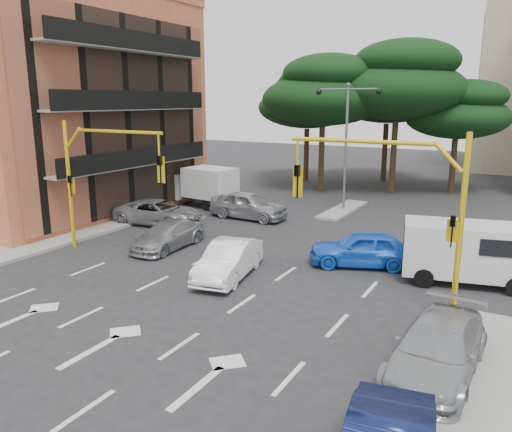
% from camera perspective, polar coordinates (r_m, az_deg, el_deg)
% --- Properties ---
extents(ground, '(120.00, 120.00, 0.00)m').
position_cam_1_polar(ground, '(18.63, -6.98, -8.75)').
color(ground, '#28282B').
rests_on(ground, ground).
extents(median_strip, '(1.40, 6.00, 0.15)m').
position_cam_1_polar(median_strip, '(32.34, 9.94, 0.73)').
color(median_strip, gray).
rests_on(median_strip, ground).
extents(apartment_orange, '(15.19, 16.15, 13.70)m').
position_cam_1_polar(apartment_orange, '(35.76, -23.58, 11.97)').
color(apartment_orange, '#AA5935').
rests_on(apartment_orange, ground).
extents(pine_left_near, '(9.15, 9.15, 10.23)m').
position_cam_1_polar(pine_left_near, '(38.58, 7.76, 14.04)').
color(pine_left_near, '#382616').
rests_on(pine_left_near, ground).
extents(pine_center, '(9.98, 9.98, 11.16)m').
position_cam_1_polar(pine_center, '(38.98, 16.00, 14.68)').
color(pine_center, '#382616').
rests_on(pine_center, ground).
extents(pine_left_far, '(8.32, 8.32, 9.30)m').
position_cam_1_polar(pine_left_far, '(43.42, 5.96, 13.06)').
color(pine_left_far, '#382616').
rests_on(pine_left_far, ground).
extents(pine_right, '(7.49, 7.49, 8.37)m').
position_cam_1_polar(pine_right, '(40.18, 22.15, 11.20)').
color(pine_right, '#382616').
rests_on(pine_right, ground).
extents(pine_back, '(9.15, 9.15, 10.23)m').
position_cam_1_polar(pine_back, '(44.30, 14.93, 13.60)').
color(pine_back, '#382616').
rests_on(pine_back, ground).
extents(signal_mast_right, '(5.79, 0.37, 6.00)m').
position_cam_1_polar(signal_mast_right, '(16.53, 16.42, 2.04)').
color(signal_mast_right, yellow).
rests_on(signal_mast_right, ground).
extents(signal_mast_left, '(5.79, 0.37, 6.00)m').
position_cam_1_polar(signal_mast_left, '(23.55, -17.88, 5.11)').
color(signal_mast_left, yellow).
rests_on(signal_mast_left, ground).
extents(street_lamp_center, '(4.16, 0.36, 7.77)m').
position_cam_1_polar(street_lamp_center, '(31.65, 10.32, 10.23)').
color(street_lamp_center, slate).
rests_on(street_lamp_center, median_strip).
extents(car_white_hatch, '(2.32, 4.56, 1.43)m').
position_cam_1_polar(car_white_hatch, '(19.89, -3.13, -5.04)').
color(car_white_hatch, white).
rests_on(car_white_hatch, ground).
extents(car_blue_compact, '(4.82, 3.32, 1.52)m').
position_cam_1_polar(car_blue_compact, '(21.67, 12.11, -3.66)').
color(car_blue_compact, blue).
rests_on(car_blue_compact, ground).
extents(car_silver_wagon, '(1.91, 4.43, 1.27)m').
position_cam_1_polar(car_silver_wagon, '(24.13, -10.02, -2.15)').
color(car_silver_wagon, '#94979B').
rests_on(car_silver_wagon, ground).
extents(car_silver_cross_a, '(5.28, 2.95, 1.40)m').
position_cam_1_polar(car_silver_cross_a, '(28.81, -11.15, 0.42)').
color(car_silver_cross_a, '#93969B').
rests_on(car_silver_cross_a, ground).
extents(car_silver_cross_b, '(4.82, 2.08, 1.62)m').
position_cam_1_polar(car_silver_cross_b, '(29.63, -0.86, 1.24)').
color(car_silver_cross_b, '#A5A8AD').
rests_on(car_silver_cross_b, ground).
extents(car_silver_parked, '(2.19, 4.93, 1.41)m').
position_cam_1_polar(car_silver_parked, '(13.99, 20.02, -14.06)').
color(car_silver_parked, '#999DA1').
rests_on(car_silver_parked, ground).
extents(van_white, '(5.10, 3.14, 2.37)m').
position_cam_1_polar(van_white, '(20.80, 23.06, -3.92)').
color(van_white, silver).
rests_on(van_white, ground).
extents(box_truck_a, '(5.51, 2.76, 2.61)m').
position_cam_1_polar(box_truck_a, '(33.50, -6.50, 3.41)').
color(box_truck_a, silver).
rests_on(box_truck_a, ground).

